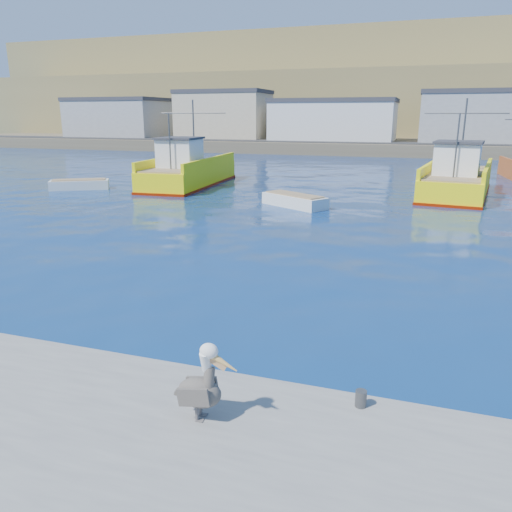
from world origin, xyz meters
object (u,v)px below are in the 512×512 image
Objects in this scene: trawler_yellow_b at (457,180)px; pelican at (201,387)px; trawler_yellow_a at (188,172)px; skiff_left at (80,185)px; skiff_mid at (295,202)px.

trawler_yellow_b is 8.63× the size of pelican.
trawler_yellow_b reaches higher than pelican.
trawler_yellow_a is 1.01× the size of trawler_yellow_b.
trawler_yellow_b is (19.74, 1.40, -0.01)m from trawler_yellow_a.
pelican is at bearing -99.94° from trawler_yellow_b.
trawler_yellow_a reaches higher than skiff_left.
pelican is at bearing -63.61° from trawler_yellow_a.
trawler_yellow_a is at bearing 33.30° from skiff_left.
skiff_mid is at bearing 100.43° from pelican.
pelican is (-5.33, -30.43, 0.04)m from trawler_yellow_b.
skiff_mid reaches higher than skiff_left.
trawler_yellow_a is 12.15m from skiff_mid.
trawler_yellow_a is 2.69× the size of skiff_mid.
skiff_left is 3.14× the size of pelican.
skiff_mid is at bearing -32.26° from trawler_yellow_a.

